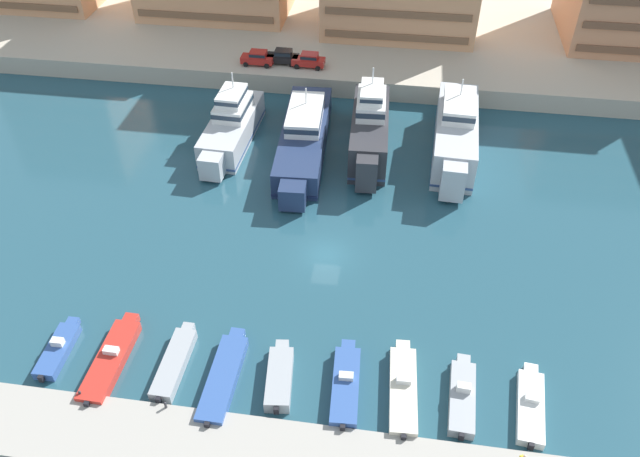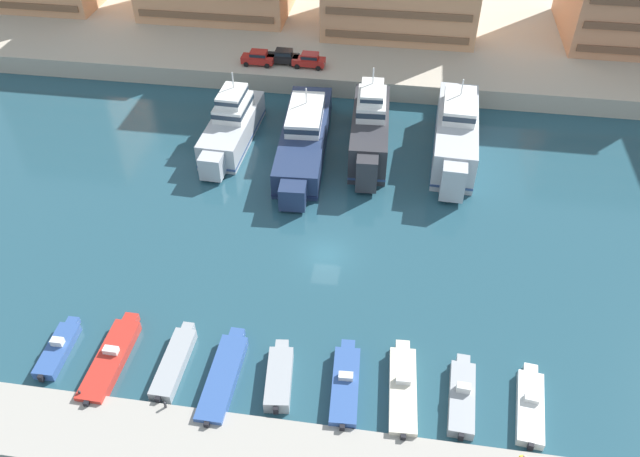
% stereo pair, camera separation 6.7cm
% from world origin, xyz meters
% --- Properties ---
extents(ground_plane, '(400.00, 400.00, 0.00)m').
position_xyz_m(ground_plane, '(0.00, 0.00, 0.00)').
color(ground_plane, '#234C5B').
extents(yacht_silver_far_left, '(4.72, 15.70, 7.47)m').
position_xyz_m(yacht_silver_far_left, '(-12.96, 16.97, 2.04)').
color(yacht_silver_far_left, silver).
rests_on(yacht_silver_far_left, ground).
extents(yacht_navy_left, '(5.72, 21.36, 6.19)m').
position_xyz_m(yacht_navy_left, '(-4.70, 16.26, 1.75)').
color(yacht_navy_left, navy).
rests_on(yacht_navy_left, ground).
extents(yacht_charcoal_mid_left, '(4.57, 16.42, 8.82)m').
position_xyz_m(yacht_charcoal_mid_left, '(2.34, 17.47, 2.67)').
color(yacht_charcoal_mid_left, '#333338').
rests_on(yacht_charcoal_mid_left, ground).
extents(yacht_silver_center_left, '(4.97, 18.31, 7.68)m').
position_xyz_m(yacht_silver_center_left, '(11.55, 18.15, 2.47)').
color(yacht_silver_center_left, silver).
rests_on(yacht_silver_center_left, ground).
extents(motorboat_blue_far_left, '(1.76, 6.00, 1.26)m').
position_xyz_m(motorboat_blue_far_left, '(-18.89, -13.77, 0.40)').
color(motorboat_blue_far_left, '#33569E').
rests_on(motorboat_blue_far_left, ground).
extents(motorboat_red_left, '(2.15, 8.62, 1.28)m').
position_xyz_m(motorboat_red_left, '(-14.47, -14.14, 0.44)').
color(motorboat_red_left, red).
rests_on(motorboat_red_left, ground).
extents(motorboat_grey_mid_left, '(1.75, 7.22, 0.90)m').
position_xyz_m(motorboat_grey_mid_left, '(-9.61, -13.73, 0.45)').
color(motorboat_grey_mid_left, '#9EA3A8').
rests_on(motorboat_grey_mid_left, ground).
extents(motorboat_blue_center_left, '(2.10, 8.68, 0.88)m').
position_xyz_m(motorboat_blue_center_left, '(-5.62, -14.47, 0.43)').
color(motorboat_blue_center_left, '#33569E').
rests_on(motorboat_blue_center_left, ground).
extents(motorboat_grey_center, '(2.38, 6.20, 1.06)m').
position_xyz_m(motorboat_grey_center, '(-1.51, -13.93, 0.53)').
color(motorboat_grey_center, '#9EA3A8').
rests_on(motorboat_grey_center, ground).
extents(motorboat_blue_center_right, '(2.28, 7.64, 1.35)m').
position_xyz_m(motorboat_blue_center_right, '(3.38, -13.87, 0.50)').
color(motorboat_blue_center_right, '#33569E').
rests_on(motorboat_blue_center_right, ground).
extents(motorboat_cream_mid_right, '(2.29, 8.35, 1.36)m').
position_xyz_m(motorboat_cream_mid_right, '(7.53, -13.61, 0.47)').
color(motorboat_cream_mid_right, beige).
rests_on(motorboat_cream_mid_right, ground).
extents(motorboat_grey_right, '(2.07, 7.03, 1.42)m').
position_xyz_m(motorboat_grey_right, '(11.77, -13.58, 0.45)').
color(motorboat_grey_right, '#9EA3A8').
rests_on(motorboat_grey_right, ground).
extents(motorboat_white_far_right, '(2.43, 7.04, 1.11)m').
position_xyz_m(motorboat_white_far_right, '(16.57, -13.61, 0.37)').
color(motorboat_white_far_right, white).
rests_on(motorboat_white_far_right, ground).
extents(car_red_far_left, '(4.11, 1.93, 1.80)m').
position_xyz_m(car_red_far_left, '(-13.05, 31.05, 3.35)').
color(car_red_far_left, red).
rests_on(car_red_far_left, quay_promenade).
extents(car_black_left, '(4.10, 1.93, 1.80)m').
position_xyz_m(car_black_left, '(-9.97, 31.86, 3.35)').
color(car_black_left, black).
rests_on(car_black_left, quay_promenade).
extents(car_red_mid_left, '(4.15, 2.01, 1.80)m').
position_xyz_m(car_red_mid_left, '(-6.55, 31.37, 3.35)').
color(car_red_mid_left, red).
rests_on(car_red_mid_left, quay_promenade).
extents(bollard_west, '(0.20, 0.20, 0.61)m').
position_xyz_m(bollard_west, '(-15.28, -17.58, 0.84)').
color(bollard_west, '#2D2D33').
rests_on(bollard_west, pier_dock).
extents(bollard_west_mid, '(0.20, 0.20, 0.61)m').
position_xyz_m(bollard_west_mid, '(-8.94, -17.58, 0.84)').
color(bollard_west_mid, '#2D2D33').
rests_on(bollard_west_mid, pier_dock).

